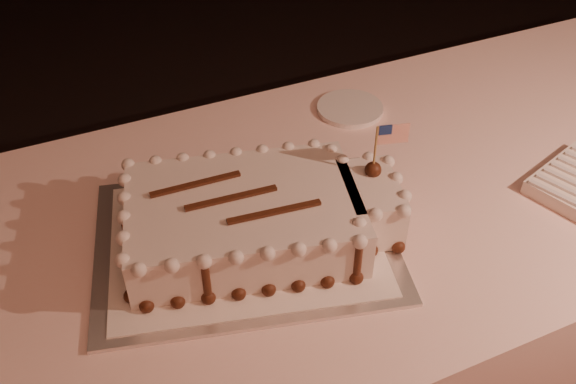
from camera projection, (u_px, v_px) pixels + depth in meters
name	position (u px, v px, depth m)	size (l,w,h in m)	color
banquet_table	(387.00, 304.00, 1.47)	(2.40, 0.80, 0.75)	#FFD0C5
cake_board	(245.00, 241.00, 1.09)	(0.50, 0.38, 0.01)	silver
doily	(245.00, 239.00, 1.09)	(0.45, 0.34, 0.00)	white
sheet_cake	(260.00, 217.00, 1.06)	(0.50, 0.35, 0.19)	silver
side_plate	(350.00, 109.00, 1.40)	(0.14, 0.14, 0.01)	silver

